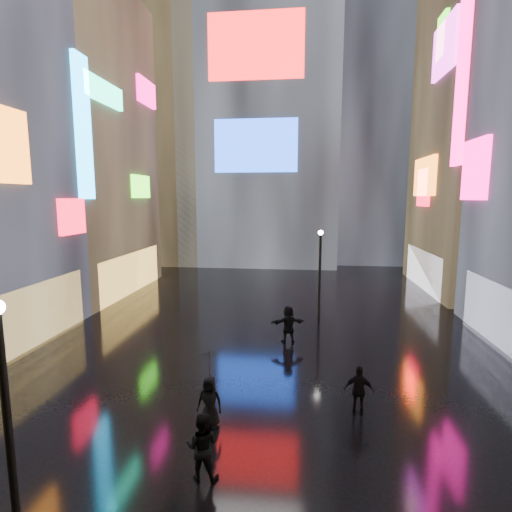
# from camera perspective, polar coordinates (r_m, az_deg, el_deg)

# --- Properties ---
(ground) EXTENTS (140.00, 140.00, 0.00)m
(ground) POSITION_cam_1_polar(r_m,az_deg,el_deg) (23.28, 2.37, -9.37)
(ground) COLOR black
(ground) RESTS_ON ground
(building_left_far) EXTENTS (10.28, 12.00, 22.00)m
(building_left_far) POSITION_cam_1_polar(r_m,az_deg,el_deg) (33.43, -26.00, 14.23)
(building_left_far) COLOR black
(building_left_far) RESTS_ON ground
(building_right_far) EXTENTS (10.28, 12.00, 28.00)m
(building_right_far) POSITION_cam_1_polar(r_m,az_deg,el_deg) (35.82, 31.94, 18.23)
(building_right_far) COLOR black
(building_right_far) RESTS_ON ground
(tower_main) EXTENTS (16.00, 14.20, 42.00)m
(tower_main) POSITION_cam_1_polar(r_m,az_deg,el_deg) (48.37, 1.06, 25.09)
(tower_main) COLOR black
(tower_main) RESTS_ON ground
(tower_flank_right) EXTENTS (12.00, 12.00, 34.00)m
(tower_flank_right) POSITION_cam_1_polar(r_m,az_deg,el_deg) (49.67, 16.09, 19.56)
(tower_flank_right) COLOR black
(tower_flank_right) RESTS_ON ground
(tower_flank_left) EXTENTS (10.00, 10.00, 26.00)m
(tower_flank_left) POSITION_cam_1_polar(r_m,az_deg,el_deg) (47.19, -13.14, 15.35)
(tower_flank_left) COLOR black
(tower_flank_left) RESTS_ON ground
(lamp_near) EXTENTS (0.30, 0.30, 5.20)m
(lamp_near) POSITION_cam_1_polar(r_m,az_deg,el_deg) (9.66, -32.06, -18.39)
(lamp_near) COLOR black
(lamp_near) RESTS_ON ground
(lamp_far) EXTENTS (0.30, 0.30, 5.20)m
(lamp_far) POSITION_cam_1_polar(r_m,az_deg,el_deg) (23.90, 9.11, -1.73)
(lamp_far) COLOR black
(lamp_far) RESTS_ON ground
(pedestrian_1) EXTENTS (0.86, 0.68, 1.75)m
(pedestrian_1) POSITION_cam_1_polar(r_m,az_deg,el_deg) (11.23, -7.75, -25.33)
(pedestrian_1) COLOR black
(pedestrian_1) RESTS_ON ground
(pedestrian_3) EXTENTS (1.02, 0.55, 1.65)m
(pedestrian_3) POSITION_cam_1_polar(r_m,az_deg,el_deg) (14.20, 14.53, -18.09)
(pedestrian_3) COLOR black
(pedestrian_3) RESTS_ON ground
(pedestrian_4) EXTENTS (0.82, 0.56, 1.62)m
(pedestrian_4) POSITION_cam_1_polar(r_m,az_deg,el_deg) (13.27, -6.65, -19.95)
(pedestrian_4) COLOR black
(pedestrian_4) RESTS_ON ground
(pedestrian_5) EXTENTS (1.78, 1.01, 1.83)m
(pedestrian_5) POSITION_cam_1_polar(r_m,az_deg,el_deg) (19.95, 4.64, -9.69)
(pedestrian_5) COLOR black
(pedestrian_5) RESTS_ON ground
(umbrella_2) EXTENTS (1.17, 1.16, 0.83)m
(umbrella_2) POSITION_cam_1_polar(r_m,az_deg,el_deg) (12.74, -6.74, -15.10)
(umbrella_2) COLOR black
(umbrella_2) RESTS_ON pedestrian_4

